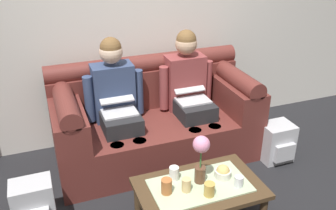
{
  "coord_description": "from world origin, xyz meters",
  "views": [
    {
      "loc": [
        -0.99,
        -1.87,
        2.1
      ],
      "look_at": [
        -0.01,
        0.76,
        0.73
      ],
      "focal_mm": 39.43,
      "sensor_mm": 36.0,
      "label": 1
    }
  ],
  "objects_px": {
    "couch": "(154,120)",
    "backpack_right": "(276,142)",
    "cup_near_right": "(174,173)",
    "cup_far_center": "(209,189)",
    "cup_far_right": "(186,185)",
    "person_left": "(116,100)",
    "coffee_table": "(200,190)",
    "snack_bowl": "(223,172)",
    "flower_vase": "(201,154)",
    "cup_near_left": "(167,186)",
    "person_right": "(189,89)",
    "cup_far_left": "(239,181)",
    "backpack_left": "(34,206)"
  },
  "relations": [
    {
      "from": "backpack_right",
      "to": "person_right",
      "type": "bearing_deg",
      "value": 143.94
    },
    {
      "from": "cup_far_right",
      "to": "person_right",
      "type": "bearing_deg",
      "value": 65.9
    },
    {
      "from": "cup_far_center",
      "to": "cup_near_left",
      "type": "bearing_deg",
      "value": 154.93
    },
    {
      "from": "person_right",
      "to": "cup_near_right",
      "type": "xyz_separation_m",
      "value": [
        -0.52,
        -0.93,
        -0.24
      ]
    },
    {
      "from": "cup_far_left",
      "to": "backpack_left",
      "type": "xyz_separation_m",
      "value": [
        -1.45,
        0.51,
        -0.21
      ]
    },
    {
      "from": "couch",
      "to": "cup_far_left",
      "type": "height_order",
      "value": "couch"
    },
    {
      "from": "cup_near_right",
      "to": "cup_far_center",
      "type": "bearing_deg",
      "value": -56.73
    },
    {
      "from": "person_left",
      "to": "cup_far_left",
      "type": "relative_size",
      "value": 15.36
    },
    {
      "from": "cup_far_right",
      "to": "coffee_table",
      "type": "bearing_deg",
      "value": 12.11
    },
    {
      "from": "couch",
      "to": "backpack_right",
      "type": "relative_size",
      "value": 5.05
    },
    {
      "from": "backpack_right",
      "to": "cup_far_right",
      "type": "bearing_deg",
      "value": -155.02
    },
    {
      "from": "person_left",
      "to": "cup_far_right",
      "type": "distance_m",
      "value": 1.14
    },
    {
      "from": "cup_near_right",
      "to": "backpack_right",
      "type": "distance_m",
      "value": 1.32
    },
    {
      "from": "cup_far_center",
      "to": "couch",
      "type": "bearing_deg",
      "value": 90.66
    },
    {
      "from": "couch",
      "to": "cup_near_right",
      "type": "distance_m",
      "value": 0.94
    },
    {
      "from": "snack_bowl",
      "to": "cup_near_left",
      "type": "xyz_separation_m",
      "value": [
        -0.47,
        -0.02,
        0.02
      ]
    },
    {
      "from": "couch",
      "to": "backpack_right",
      "type": "height_order",
      "value": "couch"
    },
    {
      "from": "coffee_table",
      "to": "cup_near_left",
      "type": "xyz_separation_m",
      "value": [
        -0.26,
        0.0,
        0.11
      ]
    },
    {
      "from": "person_right",
      "to": "cup_far_right",
      "type": "distance_m",
      "value": 1.21
    },
    {
      "from": "cup_far_center",
      "to": "person_right",
      "type": "bearing_deg",
      "value": 73.52
    },
    {
      "from": "person_left",
      "to": "snack_bowl",
      "type": "relative_size",
      "value": 9.57
    },
    {
      "from": "coffee_table",
      "to": "cup_far_right",
      "type": "distance_m",
      "value": 0.16
    },
    {
      "from": "person_left",
      "to": "snack_bowl",
      "type": "bearing_deg",
      "value": -61.14
    },
    {
      "from": "backpack_right",
      "to": "cup_near_left",
      "type": "bearing_deg",
      "value": -158.41
    },
    {
      "from": "person_right",
      "to": "snack_bowl",
      "type": "xyz_separation_m",
      "value": [
        -0.16,
        -1.03,
        -0.25
      ]
    },
    {
      "from": "couch",
      "to": "person_left",
      "type": "xyz_separation_m",
      "value": [
        -0.36,
        -0.0,
        0.28
      ]
    },
    {
      "from": "cup_near_right",
      "to": "cup_far_right",
      "type": "height_order",
      "value": "cup_near_right"
    },
    {
      "from": "person_right",
      "to": "flower_vase",
      "type": "distance_m",
      "value": 1.08
    },
    {
      "from": "person_left",
      "to": "snack_bowl",
      "type": "distance_m",
      "value": 1.2
    },
    {
      "from": "coffee_table",
      "to": "cup_far_center",
      "type": "xyz_separation_m",
      "value": [
        0.01,
        -0.13,
        0.1
      ]
    },
    {
      "from": "flower_vase",
      "to": "cup_near_left",
      "type": "height_order",
      "value": "flower_vase"
    },
    {
      "from": "snack_bowl",
      "to": "cup_far_left",
      "type": "distance_m",
      "value": 0.15
    },
    {
      "from": "flower_vase",
      "to": "couch",
      "type": "bearing_deg",
      "value": 90.95
    },
    {
      "from": "flower_vase",
      "to": "cup_far_center",
      "type": "xyz_separation_m",
      "value": [
        -0.0,
        -0.17,
        -0.2
      ]
    },
    {
      "from": "snack_bowl",
      "to": "backpack_right",
      "type": "height_order",
      "value": "snack_bowl"
    },
    {
      "from": "couch",
      "to": "snack_bowl",
      "type": "height_order",
      "value": "couch"
    },
    {
      "from": "cup_far_center",
      "to": "cup_far_right",
      "type": "height_order",
      "value": "cup_far_right"
    },
    {
      "from": "backpack_left",
      "to": "coffee_table",
      "type": "bearing_deg",
      "value": -18.9
    },
    {
      "from": "cup_near_right",
      "to": "backpack_left",
      "type": "xyz_separation_m",
      "value": [
        -1.03,
        0.27,
        -0.22
      ]
    },
    {
      "from": "person_left",
      "to": "cup_far_center",
      "type": "height_order",
      "value": "person_left"
    },
    {
      "from": "cup_near_right",
      "to": "cup_far_right",
      "type": "bearing_deg",
      "value": -77.58
    },
    {
      "from": "coffee_table",
      "to": "couch",
      "type": "bearing_deg",
      "value": 90.0
    },
    {
      "from": "cup_near_left",
      "to": "cup_far_center",
      "type": "xyz_separation_m",
      "value": [
        0.28,
        -0.13,
        -0.01
      ]
    },
    {
      "from": "cup_far_left",
      "to": "cup_far_right",
      "type": "xyz_separation_m",
      "value": [
        -0.39,
        0.08,
        0.01
      ]
    },
    {
      "from": "couch",
      "to": "person_right",
      "type": "distance_m",
      "value": 0.46
    },
    {
      "from": "cup_far_right",
      "to": "couch",
      "type": "bearing_deg",
      "value": 83.65
    },
    {
      "from": "person_right",
      "to": "snack_bowl",
      "type": "distance_m",
      "value": 1.07
    },
    {
      "from": "flower_vase",
      "to": "cup_far_right",
      "type": "distance_m",
      "value": 0.25
    },
    {
      "from": "cup_near_left",
      "to": "cup_near_right",
      "type": "distance_m",
      "value": 0.17
    },
    {
      "from": "person_left",
      "to": "cup_far_right",
      "type": "height_order",
      "value": "person_left"
    }
  ]
}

